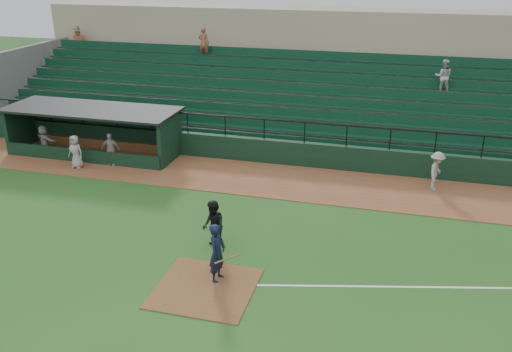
# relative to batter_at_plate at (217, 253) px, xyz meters

# --- Properties ---
(ground) EXTENTS (90.00, 90.00, 0.00)m
(ground) POSITION_rel_batter_at_plate_xyz_m (-0.23, 0.44, -0.98)
(ground) COLOR #23531A
(ground) RESTS_ON ground
(warning_track) EXTENTS (40.00, 4.00, 0.03)m
(warning_track) POSITION_rel_batter_at_plate_xyz_m (-0.23, 8.44, -0.96)
(warning_track) COLOR brown
(warning_track) RESTS_ON ground
(home_plate_dirt) EXTENTS (3.00, 3.00, 0.03)m
(home_plate_dirt) POSITION_rel_batter_at_plate_xyz_m (-0.23, -0.56, -0.96)
(home_plate_dirt) COLOR brown
(home_plate_dirt) RESTS_ON ground
(foul_line) EXTENTS (17.49, 4.44, 0.01)m
(foul_line) POSITION_rel_batter_at_plate_xyz_m (7.77, 1.64, -0.97)
(foul_line) COLOR white
(foul_line) RESTS_ON ground
(stadium_structure) EXTENTS (38.00, 13.08, 6.40)m
(stadium_structure) POSITION_rel_batter_at_plate_xyz_m (-0.23, 16.89, 1.32)
(stadium_structure) COLOR black
(stadium_structure) RESTS_ON ground
(dugout) EXTENTS (8.90, 3.20, 2.42)m
(dugout) POSITION_rel_batter_at_plate_xyz_m (-9.98, 10.00, 0.35)
(dugout) COLOR black
(dugout) RESTS_ON ground
(batter_at_plate) EXTENTS (1.07, 0.76, 1.96)m
(batter_at_plate) POSITION_rel_batter_at_plate_xyz_m (0.00, 0.00, 0.00)
(batter_at_plate) COLOR black
(batter_at_plate) RESTS_ON ground
(umpire) EXTENTS (1.07, 1.13, 1.85)m
(umpire) POSITION_rel_batter_at_plate_xyz_m (-0.75, 1.76, -0.05)
(umpire) COLOR black
(umpire) RESTS_ON ground
(runner) EXTENTS (0.91, 1.24, 1.71)m
(runner) POSITION_rel_batter_at_plate_xyz_m (6.87, 9.27, -0.09)
(runner) COLOR #A09C96
(runner) RESTS_ON warning_track
(dugout_player_a) EXTENTS (0.98, 0.48, 1.62)m
(dugout_player_a) POSITION_rel_batter_at_plate_xyz_m (-8.31, 8.22, -0.14)
(dugout_player_a) COLOR #9D9793
(dugout_player_a) RESTS_ON warning_track
(dugout_player_b) EXTENTS (0.85, 0.61, 1.62)m
(dugout_player_b) POSITION_rel_batter_at_plate_xyz_m (-9.75, 7.47, -0.14)
(dugout_player_b) COLOR #A4A09A
(dugout_player_b) RESTS_ON warning_track
(dugout_player_c) EXTENTS (1.55, 1.03, 1.61)m
(dugout_player_c) POSITION_rel_batter_at_plate_xyz_m (-12.25, 8.59, -0.15)
(dugout_player_c) COLOR gray
(dugout_player_c) RESTS_ON warning_track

